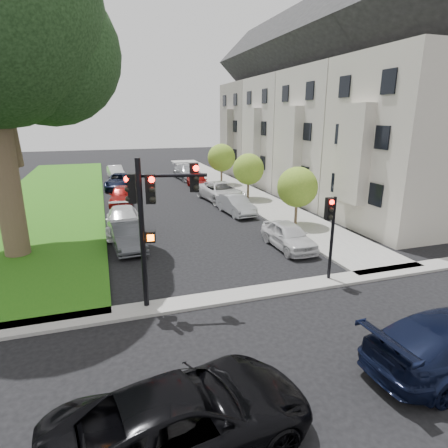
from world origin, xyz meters
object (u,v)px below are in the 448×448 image
object	(u,v)px
small_tree_c	(221,158)
car_parked_7	(122,195)
car_parked_6	(123,220)
car_parked_8	(120,181)
car_cross_near	(185,419)
car_parked_2	(221,192)
small_tree_a	(297,187)
small_tree_b	(248,169)
car_parked_9	(116,172)
traffic_signal_secondary	(331,224)
traffic_signal_main	(153,207)
car_parked_0	(288,236)
car_parked_3	(198,181)
car_parked_5	(127,235)
car_parked_1	(236,205)
car_parked_4	(188,172)

from	to	relation	value
small_tree_c	car_parked_7	bearing A→B (deg)	-150.10
car_parked_6	car_parked_8	bearing A→B (deg)	90.23
car_parked_6	car_parked_7	size ratio (longest dim) A/B	1.14
car_cross_near	car_parked_2	world-z (taller)	same
small_tree_a	small_tree_b	bearing A→B (deg)	90.00
car_parked_2	car_parked_9	xyz separation A→B (m)	(-7.51, 14.54, -0.08)
small_tree_a	car_parked_8	size ratio (longest dim) A/B	0.72
traffic_signal_secondary	car_parked_7	world-z (taller)	traffic_signal_secondary
traffic_signal_main	car_parked_9	world-z (taller)	traffic_signal_main
traffic_signal_secondary	car_parked_7	size ratio (longest dim) A/B	0.84
traffic_signal_secondary	car_parked_2	distance (m)	15.82
small_tree_a	car_parked_0	bearing A→B (deg)	-123.59
small_tree_a	car_parked_8	bearing A→B (deg)	120.79
traffic_signal_main	car_cross_near	bearing A→B (deg)	-93.42
car_parked_6	car_parked_3	bearing A→B (deg)	60.83
car_parked_3	car_parked_6	world-z (taller)	car_parked_6
small_tree_b	car_parked_5	world-z (taller)	small_tree_b
traffic_signal_secondary	car_parked_6	size ratio (longest dim) A/B	0.74
small_tree_c	small_tree_a	bearing A→B (deg)	-90.00
small_tree_b	car_parked_7	bearing A→B (deg)	171.76
car_cross_near	car_parked_2	distance (m)	23.21
car_parked_2	small_tree_c	bearing A→B (deg)	66.23
car_cross_near	car_parked_7	size ratio (longest dim) A/B	1.29
small_tree_a	car_parked_8	distance (m)	18.84
car_parked_7	small_tree_c	bearing A→B (deg)	37.58
traffic_signal_main	car_parked_5	world-z (taller)	traffic_signal_main
car_parked_5	car_parked_6	world-z (taller)	car_parked_6
car_parked_2	car_parked_7	world-z (taller)	car_parked_2
small_tree_b	car_parked_0	bearing A→B (deg)	-101.38
car_parked_1	car_parked_4	world-z (taller)	car_parked_4
car_cross_near	car_parked_6	distance (m)	15.79
car_cross_near	car_parked_7	distance (m)	23.13
car_parked_1	car_parked_2	distance (m)	4.24
car_parked_1	car_parked_7	distance (m)	9.16
traffic_signal_main	car_parked_9	distance (m)	30.37
small_tree_a	car_parked_5	bearing A→B (deg)	-174.97
car_parked_3	traffic_signal_secondary	bearing A→B (deg)	-91.79
small_tree_c	car_parked_8	size ratio (longest dim) A/B	0.79
small_tree_c	car_parked_3	distance (m)	3.34
car_parked_0	car_parked_8	distance (m)	20.90
car_parked_5	car_parked_6	distance (m)	2.96
small_tree_b	car_parked_5	distance (m)	13.63
car_parked_7	car_parked_8	size ratio (longest dim) A/B	0.83
car_parked_3	car_parked_6	xyz separation A→B (m)	(-7.61, -12.31, 0.06)
traffic_signal_secondary	car_parked_9	distance (m)	31.13
car_parked_4	car_parked_8	size ratio (longest dim) A/B	1.07
car_cross_near	car_parked_1	xyz separation A→B (m)	(7.45, 17.65, -0.09)
car_parked_7	car_parked_0	bearing A→B (deg)	-51.97
small_tree_a	car_parked_3	bearing A→B (deg)	100.12
car_parked_0	car_parked_8	bearing A→B (deg)	109.92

